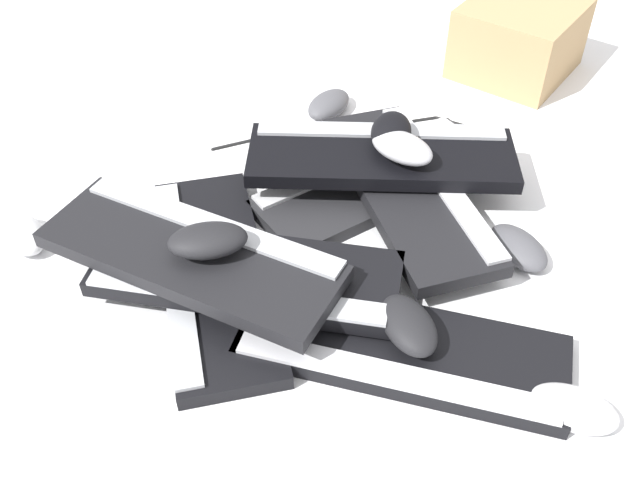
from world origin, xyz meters
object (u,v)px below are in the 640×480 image
keyboard_2 (213,274)px  mouse_3 (402,147)px  keyboard_5 (408,189)px  mouse_5 (408,325)px  keyboard_0 (401,351)px  mouse_2 (208,240)px  mouse_4 (573,409)px  keyboard_1 (378,182)px  mouse_0 (391,132)px  mouse_7 (329,105)px  mouse_6 (22,234)px  cardboard_box (519,38)px  keyboard_4 (192,254)px  keyboard_6 (381,156)px  keyboard_3 (246,274)px  mouse_1 (518,248)px

keyboard_2 → mouse_3: bearing=83.6°
keyboard_5 → mouse_5: size_ratio=4.22×
keyboard_0 → mouse_3: bearing=136.9°
mouse_2 → mouse_4: mouse_2 is taller
mouse_3 → mouse_4: bearing=-25.4°
keyboard_1 → mouse_0: (0.00, 0.02, 0.10)m
mouse_7 → mouse_6: bearing=159.7°
keyboard_1 → mouse_3: (0.04, 0.00, 0.10)m
mouse_7 → cardboard_box: (0.12, 0.41, 0.05)m
mouse_5 → keyboard_4: bearing=-130.7°
mouse_3 → cardboard_box: size_ratio=0.47×
keyboard_6 → mouse_2: bearing=-85.8°
keyboard_6 → mouse_3: 0.05m
keyboard_0 → cardboard_box: size_ratio=1.92×
keyboard_3 → mouse_1: 0.42m
keyboard_6 → mouse_1: 0.27m
keyboard_2 → mouse_4: (0.49, 0.21, 0.01)m
mouse_0 → mouse_6: mouse_0 is taller
keyboard_1 → keyboard_5: bearing=-1.2°
keyboard_0 → mouse_3: mouse_3 is taller
keyboard_2 → mouse_2: 0.10m
mouse_5 → mouse_7: 0.60m
mouse_7 → keyboard_4: bearing=-170.7°
mouse_3 → keyboard_2: bearing=-105.6°
mouse_6 → mouse_2: bearing=-149.6°
keyboard_0 → mouse_0: size_ratio=4.06×
mouse_0 → mouse_4: bearing=32.8°
keyboard_3 → keyboard_1: bearing=101.1°
keyboard_5 → mouse_7: keyboard_5 is taller
keyboard_6 → cardboard_box: (-0.12, 0.50, 0.00)m
keyboard_0 → cardboard_box: 0.83m
keyboard_4 → mouse_2: size_ratio=4.21×
keyboard_3 → mouse_6: 0.38m
mouse_1 → keyboard_5: bearing=25.9°
mouse_3 → cardboard_box: (-0.16, 0.49, -0.04)m
keyboard_3 → cardboard_box: (-0.17, 0.82, 0.03)m
mouse_3 → mouse_5: mouse_3 is taller
keyboard_4 → mouse_7: 0.52m
mouse_6 → cardboard_box: cardboard_box is taller
keyboard_1 → mouse_5: (0.28, -0.21, 0.04)m
mouse_5 → cardboard_box: 0.81m
keyboard_6 → keyboard_0: bearing=-38.3°
keyboard_2 → keyboard_0: bearing=22.4°
mouse_4 → mouse_1: bearing=114.5°
mouse_4 → mouse_7: same height
mouse_2 → mouse_5: (0.25, 0.15, -0.06)m
mouse_0 → mouse_2: (0.03, -0.37, 0.00)m
keyboard_1 → mouse_1: (0.26, 0.05, 0.01)m
keyboard_4 → keyboard_5: (0.07, 0.37, -0.03)m
cardboard_box → keyboard_5: bearing=-69.8°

